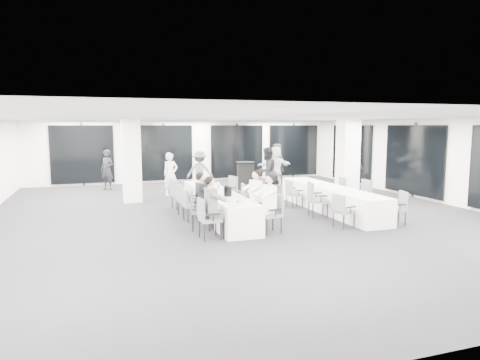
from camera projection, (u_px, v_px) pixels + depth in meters
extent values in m
cube|color=#232328|center=(240.00, 215.00, 12.47)|extent=(14.00, 16.00, 0.02)
cube|color=silver|center=(240.00, 117.00, 12.12)|extent=(14.00, 16.00, 0.02)
cube|color=white|center=(436.00, 161.00, 14.50)|extent=(0.02, 16.00, 2.80)
cube|color=white|center=(185.00, 151.00, 19.83)|extent=(14.00, 0.02, 2.80)
cube|color=white|center=(468.00, 232.00, 4.76)|extent=(14.00, 0.02, 2.80)
cube|color=black|center=(186.00, 152.00, 19.77)|extent=(13.60, 0.06, 2.50)
cube|color=black|center=(413.00, 160.00, 15.42)|extent=(0.06, 14.00, 2.50)
cube|color=white|center=(132.00, 161.00, 14.43)|extent=(0.60, 0.60, 2.80)
cube|color=white|center=(348.00, 161.00, 14.56)|extent=(0.60, 0.60, 2.80)
cube|color=silver|center=(217.00, 205.00, 12.00)|extent=(0.90, 5.00, 0.75)
cube|color=silver|center=(330.00, 199.00, 12.94)|extent=(0.90, 5.00, 0.75)
cylinder|color=black|center=(246.00, 176.00, 17.44)|extent=(0.71, 0.71, 1.11)
cylinder|color=black|center=(246.00, 162.00, 17.37)|extent=(0.81, 0.81, 0.02)
cube|color=#575A60|center=(210.00, 219.00, 9.77)|extent=(0.48, 0.50, 0.08)
cube|color=#575A60|center=(201.00, 209.00, 9.65)|extent=(0.08, 0.46, 0.46)
cylinder|color=black|center=(199.00, 229.00, 9.91)|extent=(0.04, 0.04, 0.41)
cylinder|color=black|center=(204.00, 233.00, 9.54)|extent=(0.04, 0.04, 0.41)
cylinder|color=black|center=(216.00, 227.00, 10.06)|extent=(0.04, 0.04, 0.41)
cylinder|color=black|center=(221.00, 231.00, 9.69)|extent=(0.04, 0.04, 0.41)
cube|color=black|center=(207.00, 210.00, 9.98)|extent=(0.34, 0.06, 0.04)
cube|color=black|center=(213.00, 214.00, 9.52)|extent=(0.34, 0.06, 0.04)
cube|color=#575A60|center=(201.00, 211.00, 10.64)|extent=(0.57, 0.59, 0.08)
cube|color=#575A60|center=(192.00, 200.00, 10.59)|extent=(0.17, 0.47, 0.47)
cylinder|color=black|center=(193.00, 220.00, 10.86)|extent=(0.04, 0.04, 0.42)
cylinder|color=black|center=(193.00, 223.00, 10.45)|extent=(0.04, 0.04, 0.42)
cylinder|color=black|center=(209.00, 219.00, 10.89)|extent=(0.04, 0.04, 0.42)
cylinder|color=black|center=(209.00, 223.00, 10.49)|extent=(0.04, 0.04, 0.42)
cube|color=black|center=(201.00, 203.00, 10.87)|extent=(0.35, 0.12, 0.04)
cube|color=black|center=(201.00, 206.00, 10.37)|extent=(0.35, 0.12, 0.04)
cube|color=#575A60|center=(192.00, 206.00, 11.60)|extent=(0.47, 0.49, 0.07)
cube|color=#575A60|center=(185.00, 197.00, 11.48)|extent=(0.10, 0.43, 0.43)
cylinder|color=black|center=(184.00, 213.00, 11.72)|extent=(0.03, 0.03, 0.38)
cylinder|color=black|center=(188.00, 216.00, 11.38)|extent=(0.03, 0.03, 0.38)
cylinder|color=black|center=(197.00, 212.00, 11.87)|extent=(0.03, 0.03, 0.38)
cylinder|color=black|center=(201.00, 215.00, 11.53)|extent=(0.03, 0.03, 0.38)
cube|color=black|center=(190.00, 199.00, 11.79)|extent=(0.32, 0.07, 0.04)
cube|color=black|center=(195.00, 201.00, 11.37)|extent=(0.32, 0.07, 0.04)
cube|color=#575A60|center=(187.00, 201.00, 12.29)|extent=(0.52, 0.53, 0.08)
cube|color=#575A60|center=(180.00, 192.00, 12.15)|extent=(0.13, 0.45, 0.45)
cylinder|color=black|center=(178.00, 208.00, 12.40)|extent=(0.04, 0.04, 0.40)
cylinder|color=black|center=(183.00, 211.00, 12.06)|extent=(0.04, 0.04, 0.40)
cylinder|color=black|center=(191.00, 207.00, 12.58)|extent=(0.04, 0.04, 0.40)
cylinder|color=black|center=(196.00, 209.00, 12.23)|extent=(0.04, 0.04, 0.40)
cube|color=black|center=(184.00, 194.00, 12.48)|extent=(0.33, 0.09, 0.04)
cube|color=black|center=(190.00, 196.00, 12.05)|extent=(0.33, 0.09, 0.04)
cube|color=#575A60|center=(180.00, 195.00, 13.29)|extent=(0.53, 0.54, 0.08)
cube|color=#575A60|center=(174.00, 188.00, 13.15)|extent=(0.15, 0.44, 0.44)
cylinder|color=black|center=(172.00, 202.00, 13.39)|extent=(0.03, 0.03, 0.39)
cylinder|color=black|center=(177.00, 204.00, 13.06)|extent=(0.03, 0.03, 0.39)
cylinder|color=black|center=(183.00, 201.00, 13.58)|extent=(0.03, 0.03, 0.39)
cylinder|color=black|center=(188.00, 203.00, 13.26)|extent=(0.03, 0.03, 0.39)
cube|color=black|center=(177.00, 189.00, 13.47)|extent=(0.32, 0.11, 0.04)
cube|color=black|center=(183.00, 191.00, 13.07)|extent=(0.32, 0.11, 0.04)
cube|color=#575A60|center=(270.00, 215.00, 10.29)|extent=(0.51, 0.53, 0.08)
cube|color=#575A60|center=(278.00, 203.00, 10.35)|extent=(0.12, 0.46, 0.45)
cylinder|color=black|center=(281.00, 226.00, 10.23)|extent=(0.04, 0.04, 0.40)
cylinder|color=black|center=(273.00, 222.00, 10.58)|extent=(0.04, 0.04, 0.40)
cylinder|color=black|center=(267.00, 227.00, 10.05)|extent=(0.04, 0.04, 0.40)
cylinder|color=black|center=(259.00, 224.00, 10.41)|extent=(0.04, 0.04, 0.40)
cube|color=black|center=(275.00, 210.00, 10.04)|extent=(0.34, 0.08, 0.04)
cube|color=black|center=(265.00, 206.00, 10.48)|extent=(0.34, 0.08, 0.04)
cube|color=#575A60|center=(256.00, 208.00, 11.17)|extent=(0.48, 0.50, 0.08)
cube|color=#575A60|center=(264.00, 198.00, 11.19)|extent=(0.09, 0.45, 0.45)
cylinder|color=black|center=(266.00, 218.00, 11.06)|extent=(0.04, 0.04, 0.40)
cylinder|color=black|center=(261.00, 215.00, 11.43)|extent=(0.04, 0.04, 0.40)
cylinder|color=black|center=(251.00, 219.00, 10.96)|extent=(0.04, 0.04, 0.40)
cylinder|color=black|center=(247.00, 216.00, 11.33)|extent=(0.04, 0.04, 0.40)
cube|color=black|center=(259.00, 203.00, 10.91)|extent=(0.33, 0.06, 0.04)
cube|color=black|center=(254.00, 200.00, 11.38)|extent=(0.33, 0.06, 0.04)
cube|color=#575A60|center=(247.00, 204.00, 11.88)|extent=(0.42, 0.44, 0.07)
cube|color=#575A60|center=(254.00, 195.00, 11.91)|extent=(0.06, 0.42, 0.42)
cylinder|color=black|center=(255.00, 213.00, 11.79)|extent=(0.03, 0.03, 0.38)
cylinder|color=black|center=(251.00, 210.00, 12.14)|extent=(0.03, 0.03, 0.38)
cylinder|color=black|center=(243.00, 214.00, 11.67)|extent=(0.03, 0.03, 0.38)
cylinder|color=black|center=(238.00, 211.00, 12.02)|extent=(0.03, 0.03, 0.38)
cube|color=black|center=(250.00, 200.00, 11.64)|extent=(0.31, 0.04, 0.04)
cube|color=black|center=(244.00, 197.00, 12.07)|extent=(0.31, 0.04, 0.04)
cube|color=#575A60|center=(237.00, 199.00, 12.74)|extent=(0.47, 0.49, 0.07)
cube|color=#575A60|center=(243.00, 191.00, 12.75)|extent=(0.11, 0.42, 0.42)
cylinder|color=black|center=(244.00, 207.00, 12.63)|extent=(0.03, 0.03, 0.37)
cylinder|color=black|center=(241.00, 205.00, 12.98)|extent=(0.03, 0.03, 0.37)
cylinder|color=black|center=(232.00, 208.00, 12.56)|extent=(0.03, 0.03, 0.37)
cylinder|color=black|center=(230.00, 205.00, 12.91)|extent=(0.03, 0.03, 0.37)
cube|color=black|center=(238.00, 195.00, 12.50)|extent=(0.31, 0.08, 0.04)
cube|color=black|center=(235.00, 193.00, 12.94)|extent=(0.31, 0.08, 0.04)
cube|color=#575A60|center=(227.00, 192.00, 13.65)|extent=(0.58, 0.59, 0.08)
cube|color=#575A60|center=(233.00, 183.00, 13.74)|extent=(0.18, 0.47, 0.47)
cylinder|color=black|center=(236.00, 201.00, 13.62)|extent=(0.04, 0.04, 0.42)
cylinder|color=black|center=(229.00, 199.00, 13.96)|extent=(0.04, 0.04, 0.42)
cylinder|color=black|center=(225.00, 202.00, 13.40)|extent=(0.04, 0.04, 0.42)
cylinder|color=black|center=(219.00, 200.00, 13.74)|extent=(0.04, 0.04, 0.42)
cube|color=black|center=(231.00, 188.00, 13.42)|extent=(0.35, 0.13, 0.04)
cube|color=black|center=(223.00, 186.00, 13.84)|extent=(0.35, 0.13, 0.04)
cube|color=#575A60|center=(344.00, 212.00, 10.85)|extent=(0.51, 0.53, 0.07)
cube|color=#575A60|center=(339.00, 203.00, 10.71)|extent=(0.16, 0.42, 0.42)
cylinder|color=black|center=(333.00, 220.00, 10.93)|extent=(0.03, 0.03, 0.37)
cylinder|color=black|center=(344.00, 222.00, 10.63)|extent=(0.03, 0.03, 0.37)
cylinder|color=black|center=(343.00, 218.00, 11.13)|extent=(0.03, 0.03, 0.37)
cylinder|color=black|center=(354.00, 221.00, 10.82)|extent=(0.03, 0.03, 0.37)
cube|color=black|center=(338.00, 204.00, 11.02)|extent=(0.31, 0.11, 0.04)
cube|color=black|center=(351.00, 207.00, 10.64)|extent=(0.31, 0.11, 0.04)
cube|color=#575A60|center=(318.00, 201.00, 12.10)|extent=(0.58, 0.59, 0.08)
cube|color=#575A60|center=(310.00, 191.00, 12.04)|extent=(0.16, 0.48, 0.48)
cylinder|color=black|center=(309.00, 208.00, 12.32)|extent=(0.04, 0.04, 0.43)
cylinder|color=black|center=(313.00, 211.00, 11.91)|extent=(0.04, 0.04, 0.43)
cylinder|color=black|center=(323.00, 208.00, 12.36)|extent=(0.04, 0.04, 0.43)
cylinder|color=black|center=(327.00, 211.00, 11.95)|extent=(0.04, 0.04, 0.43)
cube|color=black|center=(316.00, 193.00, 12.34)|extent=(0.36, 0.12, 0.04)
cube|color=black|center=(321.00, 196.00, 11.82)|extent=(0.36, 0.12, 0.04)
cube|color=#575A60|center=(295.00, 194.00, 13.55)|extent=(0.45, 0.47, 0.07)
cube|color=#575A60|center=(289.00, 187.00, 13.44)|extent=(0.09, 0.42, 0.42)
cylinder|color=black|center=(287.00, 201.00, 13.67)|extent=(0.03, 0.03, 0.37)
cylinder|color=black|center=(292.00, 203.00, 13.34)|extent=(0.03, 0.03, 0.37)
cylinder|color=black|center=(297.00, 200.00, 13.81)|extent=(0.03, 0.03, 0.37)
cylinder|color=black|center=(303.00, 202.00, 13.48)|extent=(0.03, 0.03, 0.37)
cube|color=black|center=(291.00, 189.00, 13.74)|extent=(0.31, 0.06, 0.04)
cube|color=black|center=(298.00, 191.00, 13.32)|extent=(0.31, 0.06, 0.04)
cube|color=#575A60|center=(396.00, 209.00, 11.23)|extent=(0.50, 0.52, 0.07)
cube|color=#575A60|center=(403.00, 199.00, 11.22)|extent=(0.14, 0.42, 0.42)
cylinder|color=black|center=(405.00, 218.00, 11.10)|extent=(0.03, 0.03, 0.37)
cylinder|color=black|center=(399.00, 215.00, 11.46)|extent=(0.03, 0.03, 0.37)
cylinder|color=black|center=(392.00, 219.00, 11.06)|extent=(0.03, 0.03, 0.37)
cylinder|color=black|center=(386.00, 216.00, 11.42)|extent=(0.03, 0.03, 0.37)
cube|color=black|center=(400.00, 204.00, 10.98)|extent=(0.31, 0.10, 0.04)
cube|color=black|center=(392.00, 201.00, 11.43)|extent=(0.31, 0.10, 0.04)
cube|color=#575A60|center=(360.00, 197.00, 12.75)|extent=(0.48, 0.50, 0.08)
cube|color=#575A60|center=(367.00, 188.00, 12.79)|extent=(0.07, 0.47, 0.47)
cylinder|color=black|center=(370.00, 206.00, 12.66)|extent=(0.04, 0.04, 0.42)
cylinder|color=black|center=(361.00, 204.00, 13.04)|extent=(0.04, 0.04, 0.42)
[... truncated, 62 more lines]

